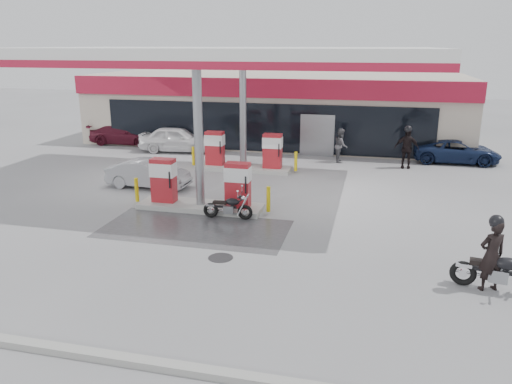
% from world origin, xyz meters
% --- Properties ---
extents(ground, '(90.00, 90.00, 0.00)m').
position_xyz_m(ground, '(0.00, 0.00, 0.00)').
color(ground, gray).
rests_on(ground, ground).
extents(wet_patch, '(6.00, 3.00, 0.00)m').
position_xyz_m(wet_patch, '(0.50, 0.00, 0.00)').
color(wet_patch, '#4C4C4F').
rests_on(wet_patch, ground).
extents(drain_cover, '(0.70, 0.70, 0.01)m').
position_xyz_m(drain_cover, '(2.00, -2.00, 0.00)').
color(drain_cover, '#38383A').
rests_on(drain_cover, ground).
extents(kerb, '(28.00, 0.25, 0.15)m').
position_xyz_m(kerb, '(0.00, -7.00, 0.07)').
color(kerb, gray).
rests_on(kerb, ground).
extents(store_building, '(22.00, 8.22, 4.00)m').
position_xyz_m(store_building, '(0.01, 15.94, 2.01)').
color(store_building, '#BAAD9C').
rests_on(store_building, ground).
extents(canopy, '(16.00, 10.02, 5.51)m').
position_xyz_m(canopy, '(0.00, 5.00, 5.27)').
color(canopy, silver).
rests_on(canopy, ground).
extents(pump_island_near, '(5.14, 1.30, 1.78)m').
position_xyz_m(pump_island_near, '(0.00, 2.00, 0.71)').
color(pump_island_near, '#9E9E99').
rests_on(pump_island_near, ground).
extents(pump_island_far, '(5.14, 1.30, 1.78)m').
position_xyz_m(pump_island_far, '(0.00, 8.00, 0.71)').
color(pump_island_far, '#9E9E99').
rests_on(pump_island_far, ground).
extents(main_motorcycle, '(2.10, 0.85, 1.08)m').
position_xyz_m(main_motorcycle, '(9.05, -2.30, 0.48)').
color(main_motorcycle, black).
rests_on(main_motorcycle, ground).
extents(biker_main, '(0.77, 0.65, 1.80)m').
position_xyz_m(biker_main, '(8.85, -2.27, 0.90)').
color(biker_main, black).
rests_on(biker_main, ground).
extents(parked_motorcycle, '(1.73, 0.66, 0.89)m').
position_xyz_m(parked_motorcycle, '(1.29, 1.21, 0.39)').
color(parked_motorcycle, black).
rests_on(parked_motorcycle, ground).
extents(sedan_white, '(4.26, 2.05, 1.40)m').
position_xyz_m(sedan_white, '(-4.64, 11.20, 0.70)').
color(sedan_white, white).
rests_on(sedan_white, ground).
extents(attendant, '(0.73, 0.89, 1.69)m').
position_xyz_m(attendant, '(4.34, 10.80, 0.85)').
color(attendant, '#535257').
rests_on(attendant, ground).
extents(hatchback_silver, '(3.49, 1.32, 1.14)m').
position_xyz_m(hatchback_silver, '(-3.07, 4.20, 0.57)').
color(hatchback_silver, '#93959A').
rests_on(hatchback_silver, ground).
extents(parked_car_left, '(4.17, 1.90, 1.18)m').
position_xyz_m(parked_car_left, '(-8.53, 12.50, 0.59)').
color(parked_car_left, '#4E1120').
rests_on(parked_car_left, ground).
extents(parked_car_right, '(4.20, 1.96, 1.16)m').
position_xyz_m(parked_car_right, '(10.00, 12.00, 0.58)').
color(parked_car_right, '#142144').
rests_on(parked_car_right, ground).
extents(biker_walking, '(1.14, 0.50, 1.92)m').
position_xyz_m(biker_walking, '(7.48, 10.20, 0.96)').
color(biker_walking, black).
rests_on(biker_walking, ground).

